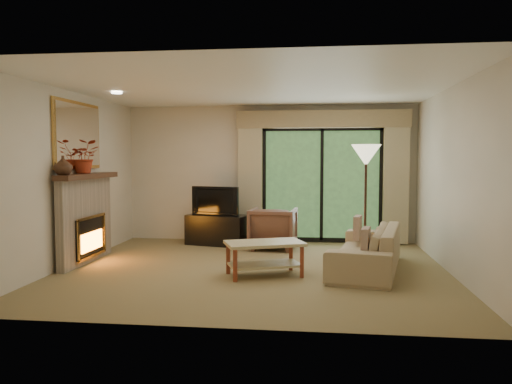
# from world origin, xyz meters

# --- Properties ---
(floor) EXTENTS (5.50, 5.50, 0.00)m
(floor) POSITION_xyz_m (0.00, 0.00, 0.00)
(floor) COLOR olive
(floor) RESTS_ON ground
(ceiling) EXTENTS (5.50, 5.50, 0.00)m
(ceiling) POSITION_xyz_m (0.00, 0.00, 2.60)
(ceiling) COLOR white
(ceiling) RESTS_ON ground
(wall_back) EXTENTS (5.00, 0.00, 5.00)m
(wall_back) POSITION_xyz_m (0.00, 2.50, 1.30)
(wall_back) COLOR beige
(wall_back) RESTS_ON ground
(wall_front) EXTENTS (5.00, 0.00, 5.00)m
(wall_front) POSITION_xyz_m (0.00, -2.50, 1.30)
(wall_front) COLOR beige
(wall_front) RESTS_ON ground
(wall_left) EXTENTS (0.00, 5.00, 5.00)m
(wall_left) POSITION_xyz_m (-2.75, 0.00, 1.30)
(wall_left) COLOR beige
(wall_left) RESTS_ON ground
(wall_right) EXTENTS (0.00, 5.00, 5.00)m
(wall_right) POSITION_xyz_m (2.75, 0.00, 1.30)
(wall_right) COLOR beige
(wall_right) RESTS_ON ground
(fireplace) EXTENTS (0.24, 1.70, 1.37)m
(fireplace) POSITION_xyz_m (-2.63, 0.20, 0.69)
(fireplace) COLOR gray
(fireplace) RESTS_ON floor
(mirror) EXTENTS (0.07, 1.45, 1.02)m
(mirror) POSITION_xyz_m (-2.71, 0.20, 1.95)
(mirror) COLOR #BE9146
(mirror) RESTS_ON wall_left
(sliding_door) EXTENTS (2.26, 0.10, 2.16)m
(sliding_door) POSITION_xyz_m (1.00, 2.45, 1.10)
(sliding_door) COLOR black
(sliding_door) RESTS_ON floor
(curtain_left) EXTENTS (0.45, 0.18, 2.35)m
(curtain_left) POSITION_xyz_m (-0.35, 2.34, 1.20)
(curtain_left) COLOR tan
(curtain_left) RESTS_ON floor
(curtain_right) EXTENTS (0.45, 0.18, 2.35)m
(curtain_right) POSITION_xyz_m (2.35, 2.34, 1.20)
(curtain_right) COLOR tan
(curtain_right) RESTS_ON floor
(cornice) EXTENTS (3.20, 0.24, 0.32)m
(cornice) POSITION_xyz_m (1.00, 2.36, 2.32)
(cornice) COLOR #927B56
(cornice) RESTS_ON wall_back
(media_console) EXTENTS (1.19, 0.75, 0.55)m
(media_console) POSITION_xyz_m (-0.91, 1.95, 0.28)
(media_console) COLOR black
(media_console) RESTS_ON floor
(tv) EXTENTS (0.92, 0.34, 0.53)m
(tv) POSITION_xyz_m (-0.91, 1.95, 0.82)
(tv) COLOR black
(tv) RESTS_ON media_console
(armchair) EXTENTS (0.84, 0.86, 0.73)m
(armchair) POSITION_xyz_m (0.15, 1.65, 0.37)
(armchair) COLOR brown
(armchair) RESTS_ON floor
(sofa) EXTENTS (1.26, 2.28, 0.63)m
(sofa) POSITION_xyz_m (1.61, 0.13, 0.31)
(sofa) COLOR tan
(sofa) RESTS_ON floor
(pillow_near) EXTENTS (0.16, 0.36, 0.35)m
(pillow_near) POSITION_xyz_m (1.53, -0.49, 0.53)
(pillow_near) COLOR brown
(pillow_near) RESTS_ON sofa
(pillow_far) EXTENTS (0.17, 0.38, 0.36)m
(pillow_far) POSITION_xyz_m (1.53, 0.75, 0.53)
(pillow_far) COLOR brown
(pillow_far) RESTS_ON sofa
(coffee_table) EXTENTS (1.18, 0.91, 0.47)m
(coffee_table) POSITION_xyz_m (0.20, -0.36, 0.23)
(coffee_table) COLOR tan
(coffee_table) RESTS_ON floor
(floor_lamp) EXTENTS (0.54, 0.54, 1.83)m
(floor_lamp) POSITION_xyz_m (1.71, 1.35, 0.91)
(floor_lamp) COLOR #FEF7C7
(floor_lamp) RESTS_ON floor
(vase) EXTENTS (0.28, 0.28, 0.27)m
(vase) POSITION_xyz_m (-2.61, -0.48, 1.51)
(vase) COLOR #3F2618
(vase) RESTS_ON fireplace
(branches) EXTENTS (0.55, 0.51, 0.51)m
(branches) POSITION_xyz_m (-2.61, 0.17, 1.62)
(branches) COLOR #9A2F18
(branches) RESTS_ON fireplace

